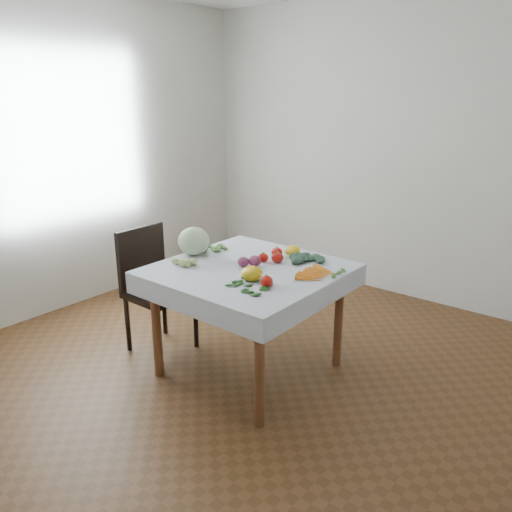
{
  "coord_description": "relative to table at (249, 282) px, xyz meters",
  "views": [
    {
      "loc": [
        1.97,
        -2.37,
        1.83
      ],
      "look_at": [
        0.0,
        0.07,
        0.82
      ],
      "focal_mm": 35.0,
      "sensor_mm": 36.0,
      "label": 1
    }
  ],
  "objects": [
    {
      "name": "ground",
      "position": [
        0.0,
        0.0,
        -0.65
      ],
      "size": [
        4.0,
        4.0,
        0.0
      ],
      "primitive_type": "plane",
      "color": "brown"
    },
    {
      "name": "back_wall",
      "position": [
        0.0,
        2.0,
        0.7
      ],
      "size": [
        4.0,
        0.04,
        2.7
      ],
      "primitive_type": "cube",
      "color": "silver",
      "rests_on": "ground"
    },
    {
      "name": "left_wall",
      "position": [
        -2.0,
        0.0,
        0.7
      ],
      "size": [
        0.04,
        4.0,
        2.7
      ],
      "primitive_type": "cube",
      "color": "silver",
      "rests_on": "ground"
    },
    {
      "name": "table",
      "position": [
        0.0,
        0.0,
        0.0
      ],
      "size": [
        1.0,
        1.0,
        0.75
      ],
      "color": "brown",
      "rests_on": "ground"
    },
    {
      "name": "tablecloth",
      "position": [
        0.0,
        0.0,
        0.1
      ],
      "size": [
        1.12,
        1.12,
        0.01
      ],
      "primitive_type": "cube",
      "color": "white",
      "rests_on": "table"
    },
    {
      "name": "chair",
      "position": [
        -0.79,
        -0.17,
        -0.13
      ],
      "size": [
        0.42,
        0.42,
        0.92
      ],
      "color": "black",
      "rests_on": "ground"
    },
    {
      "name": "cabbage",
      "position": [
        -0.48,
        -0.03,
        0.2
      ],
      "size": [
        0.27,
        0.27,
        0.2
      ],
      "primitive_type": "ellipsoid",
      "rotation": [
        0.0,
        0.0,
        0.27
      ],
      "color": "beige",
      "rests_on": "tablecloth"
    },
    {
      "name": "tomato_a",
      "position": [
        0.01,
        0.29,
        0.14
      ],
      "size": [
        0.1,
        0.1,
        0.07
      ],
      "primitive_type": "ellipsoid",
      "rotation": [
        0.0,
        0.0,
        0.27
      ],
      "color": "#B1130B",
      "rests_on": "tablecloth"
    },
    {
      "name": "tomato_b",
      "position": [
        0.08,
        0.2,
        0.14
      ],
      "size": [
        0.1,
        0.1,
        0.07
      ],
      "primitive_type": "ellipsoid",
      "rotation": [
        0.0,
        0.0,
        0.23
      ],
      "color": "#B1130B",
      "rests_on": "tablecloth"
    },
    {
      "name": "tomato_c",
      "position": [
        0.0,
        0.15,
        0.13
      ],
      "size": [
        0.07,
        0.07,
        0.06
      ],
      "primitive_type": "ellipsoid",
      "rotation": [
        0.0,
        0.0,
        -0.07
      ],
      "color": "#B1130B",
      "rests_on": "tablecloth"
    },
    {
      "name": "tomato_d",
      "position": [
        0.3,
        -0.2,
        0.14
      ],
      "size": [
        0.1,
        0.1,
        0.07
      ],
      "primitive_type": "ellipsoid",
      "rotation": [
        0.0,
        0.0,
        0.34
      ],
      "color": "#B1130B",
      "rests_on": "tablecloth"
    },
    {
      "name": "heirloom_back",
      "position": [
        0.08,
        0.38,
        0.14
      ],
      "size": [
        0.14,
        0.14,
        0.08
      ],
      "primitive_type": "ellipsoid",
      "rotation": [
        0.0,
        0.0,
        -0.32
      ],
      "color": "gold",
      "rests_on": "tablecloth"
    },
    {
      "name": "heirloom_front",
      "position": [
        0.16,
        -0.17,
        0.15
      ],
      "size": [
        0.13,
        0.13,
        0.09
      ],
      "primitive_type": "ellipsoid",
      "rotation": [
        0.0,
        0.0,
        0.02
      ],
      "color": "gold",
      "rests_on": "tablecloth"
    },
    {
      "name": "onion_a",
      "position": [
        0.01,
        0.05,
        0.14
      ],
      "size": [
        0.11,
        0.11,
        0.07
      ],
      "primitive_type": "ellipsoid",
      "rotation": [
        0.0,
        0.0,
        -0.31
      ],
      "color": "#521730",
      "rests_on": "tablecloth"
    },
    {
      "name": "onion_b",
      "position": [
        -0.04,
        -0.0,
        0.14
      ],
      "size": [
        0.09,
        0.09,
        0.07
      ],
      "primitive_type": "ellipsoid",
      "rotation": [
        0.0,
        0.0,
        -0.11
      ],
      "color": "#521730",
      "rests_on": "tablecloth"
    },
    {
      "name": "tomatillo_cluster",
      "position": [
        -0.38,
        -0.23,
        0.12
      ],
      "size": [
        0.14,
        0.1,
        0.04
      ],
      "color": "#B9D87C",
      "rests_on": "tablecloth"
    },
    {
      "name": "carrot_bunch",
      "position": [
        0.44,
        0.14,
        0.12
      ],
      "size": [
        0.19,
        0.3,
        0.03
      ],
      "color": "orange",
      "rests_on": "tablecloth"
    },
    {
      "name": "kale_bunch",
      "position": [
        0.23,
        0.32,
        0.12
      ],
      "size": [
        0.32,
        0.24,
        0.04
      ],
      "color": "#31513C",
      "rests_on": "tablecloth"
    },
    {
      "name": "basil_bunch",
      "position": [
        0.23,
        -0.25,
        0.11
      ],
      "size": [
        0.25,
        0.21,
        0.01
      ],
      "color": "#1D4D18",
      "rests_on": "tablecloth"
    },
    {
      "name": "dill_bunch",
      "position": [
        -0.47,
        0.13,
        0.11
      ],
      "size": [
        0.24,
        0.19,
        0.02
      ],
      "color": "#507F3A",
      "rests_on": "tablecloth"
    }
  ]
}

